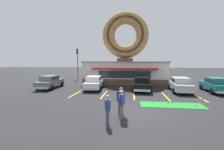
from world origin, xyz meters
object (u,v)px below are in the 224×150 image
car_white (94,82)px  car_silver (180,84)px  putting_flag_pin (202,101)px  car_grey (50,81)px  car_black (142,83)px  car_teal (215,84)px  golf_ball (161,104)px  trash_bin (88,82)px  traffic_light_pole (78,60)px  pedestrian_hooded_kid (121,103)px  pedestrian_leather_jacket_man (121,100)px  pedestrian_blue_sweater_man (107,108)px

car_white → car_silver: same height
putting_flag_pin → car_silver: bearing=88.5°
putting_flag_pin → car_grey: bearing=159.3°
car_black → putting_flag_pin: bearing=-55.0°
car_black → car_teal: bearing=0.3°
putting_flag_pin → car_grey: 16.25m
golf_ball → putting_flag_pin: putting_flag_pin is taller
car_black → trash_bin: (-7.33, 3.12, -0.37)m
car_grey → car_silver: size_ratio=0.99×
putting_flag_pin → traffic_light_pole: traffic_light_pole is taller
putting_flag_pin → car_white: (-9.61, 5.74, 0.43)m
car_grey → trash_bin: (3.91, 3.06, -0.37)m
putting_flag_pin → pedestrian_hooded_kid: pedestrian_hooded_kid is taller
golf_ball → car_teal: 8.83m
car_silver → trash_bin: size_ratio=4.79×
pedestrian_leather_jacket_man → car_teal: bearing=40.3°
car_white → car_grey: (-5.59, -0.02, 0.00)m
pedestrian_hooded_kid → trash_bin: (-5.54, 12.00, -0.44)m
golf_ball → pedestrian_hooded_kid: size_ratio=0.02×
golf_ball → putting_flag_pin: (2.88, -0.05, 0.39)m
golf_ball → car_silver: car_silver is taller
putting_flag_pin → trash_bin: trash_bin is taller
putting_flag_pin → pedestrian_hooded_kid: 6.61m
pedestrian_blue_sweater_man → traffic_light_pole: traffic_light_pole is taller
car_black → pedestrian_hooded_kid: 9.06m
car_black → traffic_light_pole: size_ratio=0.80×
golf_ball → car_black: car_black is taller
pedestrian_blue_sweater_man → car_white: bearing=108.0°
car_white → pedestrian_leather_jacket_man: pedestrian_leather_jacket_man is taller
golf_ball → pedestrian_leather_jacket_man: bearing=-139.3°
car_grey → pedestrian_leather_jacket_man: 12.46m
pedestrian_hooded_kid → car_black: bearing=78.6°
car_grey → pedestrian_blue_sweater_man: bearing=-48.2°
car_grey → car_teal: (19.05, -0.02, 0.00)m
trash_bin → golf_ball: bearing=-46.1°
car_white → pedestrian_leather_jacket_man: size_ratio=2.71×
car_white → pedestrian_leather_jacket_man: (3.78, -8.23, 0.09)m
car_teal → car_black: (-7.81, -0.04, 0.00)m
car_teal → pedestrian_blue_sweater_man: car_teal is taller
pedestrian_leather_jacket_man → traffic_light_pole: 20.40m
car_grey → car_silver: bearing=-0.9°
traffic_light_pole → pedestrian_blue_sweater_man: bearing=-65.8°
traffic_light_pole → putting_flag_pin: bearing=-45.5°
putting_flag_pin → pedestrian_blue_sweater_man: bearing=-147.6°
traffic_light_pole → car_black: bearing=-41.0°
golf_ball → pedestrian_hooded_kid: (-2.87, -3.26, 0.89)m
pedestrian_hooded_kid → pedestrian_leather_jacket_man: bearing=96.1°
car_white → car_teal: size_ratio=1.00×
car_silver → traffic_light_pole: bearing=147.0°
car_black → car_silver: bearing=-2.5°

